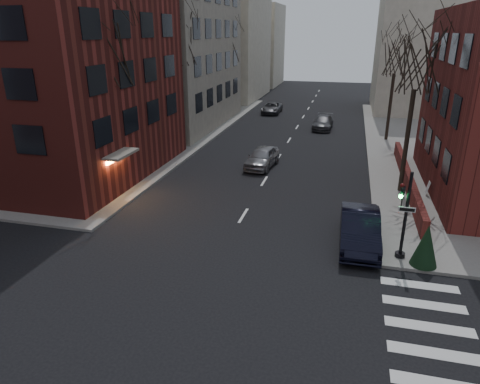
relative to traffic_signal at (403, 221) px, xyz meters
The scene contains 21 objects.
ground 12.15m from the traffic_signal, 131.43° to the right, with size 160.00×160.00×0.00m, color black.
sidewalk_far_left 42.53m from the traffic_signal, 150.37° to the left, with size 44.00×44.00×0.15m, color gray.
building_left_brick 25.61m from the traffic_signal, 162.24° to the left, with size 15.00×15.00×18.00m, color maroon.
low_wall_right 10.18m from the traffic_signal, 82.24° to the left, with size 0.35×16.00×1.00m, color maroon.
building_distant_la 51.89m from the traffic_signal, 116.50° to the left, with size 14.00×16.00×18.00m, color beige.
building_distant_ra 42.05m from the traffic_signal, 80.23° to the left, with size 14.00×14.00×16.00m, color beige.
building_distant_lb 66.59m from the traffic_signal, 108.38° to the left, with size 10.00×12.00×14.00m, color beige.
traffic_signal is the anchor object (origin of this frame).
tree_left_a 18.66m from the traffic_signal, 163.35° to the left, with size 4.18×4.18×10.26m.
tree_left_b 24.87m from the traffic_signal, 134.54° to the left, with size 4.40×4.40×10.80m.
tree_left_c 35.76m from the traffic_signal, 118.36° to the left, with size 3.96×3.96×9.72m.
tree_right_a 10.92m from the traffic_signal, 84.53° to the left, with size 3.96×3.96×9.72m.
tree_right_b 23.71m from the traffic_signal, 87.85° to the left, with size 3.74×3.74×9.18m.
streetlamp_near 20.86m from the traffic_signal, 141.13° to the left, with size 0.36×0.36×6.28m.
streetlamp_far 36.81m from the traffic_signal, 116.06° to the left, with size 0.36×0.36×6.28m.
parked_sedan 2.27m from the traffic_signal, 149.94° to the left, with size 1.78×5.09×1.68m, color black.
car_lane_silver 15.04m from the traffic_signal, 125.65° to the left, with size 1.80×4.47×1.52m, color gray.
car_lane_gray 27.27m from the traffic_signal, 101.08° to the left, with size 1.90×4.67×1.36m, color #3B3C40.
car_lane_far 36.44m from the traffic_signal, 109.30° to the left, with size 2.15×4.67×1.30m, color #46454B.
sandwich_board 9.04m from the traffic_signal, 73.35° to the left, with size 0.39×0.54×0.87m, color silver.
evergreen_shrub 1.36m from the traffic_signal, 26.94° to the right, with size 1.13×1.13×1.89m, color black.
Camera 1 is at (5.20, -9.21, 9.71)m, focal length 32.00 mm.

